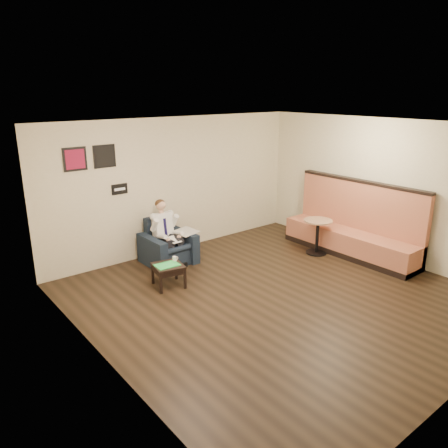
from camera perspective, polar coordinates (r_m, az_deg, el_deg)
ground at (r=7.47m, az=6.94°, el=-9.35°), size 6.00×6.00×0.00m
wall_back at (r=9.22m, az=-6.19°, el=5.08°), size 6.00×0.02×2.80m
wall_left at (r=5.33m, az=-15.79°, el=-4.71°), size 0.02×6.00×2.80m
wall_right at (r=9.31m, az=20.35°, el=4.20°), size 0.02×6.00×2.80m
ceiling at (r=6.71m, az=7.82°, el=12.56°), size 6.00×6.00×0.02m
seating_sign at (r=8.58m, az=-13.48°, el=4.45°), size 0.32×0.02×0.20m
art_print_left at (r=8.16m, az=-18.90°, el=8.02°), size 0.42×0.03×0.42m
art_print_right at (r=8.36m, az=-15.35°, el=8.53°), size 0.42×0.03×0.42m
armchair at (r=8.70m, az=-7.32°, el=-2.30°), size 0.91×0.91×0.88m
seated_man at (r=8.56m, az=-6.95°, el=-1.48°), size 0.58×0.86×1.20m
lap_papers at (r=8.50m, az=-6.59°, el=-2.04°), size 0.22×0.30×0.01m
newspaper at (r=8.77m, az=-5.01°, el=-0.99°), size 0.41×0.50×0.01m
side_table at (r=7.76m, az=-7.26°, el=-6.67°), size 0.59×0.59×0.40m
green_folder at (r=7.66m, az=-7.46°, el=-5.34°), size 0.42×0.32×0.01m
coffee_mug at (r=7.81m, az=-6.48°, el=-4.54°), size 0.09×0.09×0.09m
smartphone at (r=7.82m, az=-7.36°, el=-4.85°), size 0.14×0.11×0.01m
banquette at (r=9.36m, az=16.30°, el=0.59°), size 0.71×2.97×1.52m
cafe_table at (r=9.34m, az=12.08°, el=-1.64°), size 0.60×0.60×0.73m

